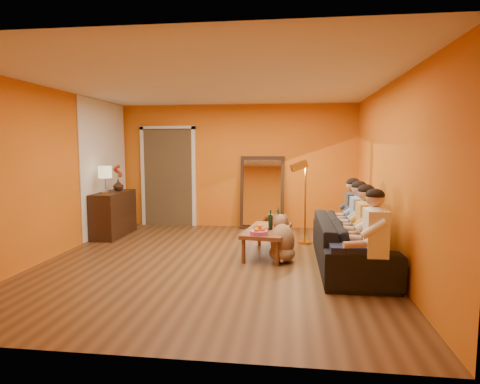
# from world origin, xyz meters

# --- Properties ---
(room_shell) EXTENTS (5.00, 5.50, 2.60)m
(room_shell) POSITION_xyz_m (0.00, 0.37, 1.30)
(room_shell) COLOR brown
(room_shell) RESTS_ON ground
(white_accent) EXTENTS (0.02, 1.90, 2.58)m
(white_accent) POSITION_xyz_m (-2.48, 1.75, 1.30)
(white_accent) COLOR white
(white_accent) RESTS_ON wall_left
(doorway_recess) EXTENTS (1.06, 0.30, 2.10)m
(doorway_recess) POSITION_xyz_m (-1.50, 2.83, 1.05)
(doorway_recess) COLOR #3F2D19
(doorway_recess) RESTS_ON floor
(door_jamb_left) EXTENTS (0.08, 0.06, 2.20)m
(door_jamb_left) POSITION_xyz_m (-2.07, 2.71, 1.05)
(door_jamb_left) COLOR white
(door_jamb_left) RESTS_ON wall_back
(door_jamb_right) EXTENTS (0.08, 0.06, 2.20)m
(door_jamb_right) POSITION_xyz_m (-0.93, 2.71, 1.05)
(door_jamb_right) COLOR white
(door_jamb_right) RESTS_ON wall_back
(door_header) EXTENTS (1.22, 0.06, 0.08)m
(door_header) POSITION_xyz_m (-1.50, 2.71, 2.12)
(door_header) COLOR white
(door_header) RESTS_ON wall_back
(mirror_frame) EXTENTS (0.92, 0.27, 1.51)m
(mirror_frame) POSITION_xyz_m (0.55, 2.63, 0.76)
(mirror_frame) COLOR #321D10
(mirror_frame) RESTS_ON floor
(mirror_glass) EXTENTS (0.78, 0.21, 1.35)m
(mirror_glass) POSITION_xyz_m (0.55, 2.59, 0.76)
(mirror_glass) COLOR white
(mirror_glass) RESTS_ON mirror_frame
(sideboard) EXTENTS (0.44, 1.18, 0.85)m
(sideboard) POSITION_xyz_m (-2.24, 1.55, 0.42)
(sideboard) COLOR #321D10
(sideboard) RESTS_ON floor
(table_lamp) EXTENTS (0.24, 0.24, 0.51)m
(table_lamp) POSITION_xyz_m (-2.24, 1.25, 1.10)
(table_lamp) COLOR beige
(table_lamp) RESTS_ON sideboard
(sofa) EXTENTS (2.35, 0.92, 0.69)m
(sofa) POSITION_xyz_m (2.00, 0.04, 0.34)
(sofa) COLOR black
(sofa) RESTS_ON floor
(coffee_table) EXTENTS (0.78, 1.29, 0.42)m
(coffee_table) POSITION_xyz_m (0.79, 0.51, 0.21)
(coffee_table) COLOR brown
(coffee_table) RESTS_ON floor
(floor_lamp) EXTENTS (0.34, 0.29, 1.44)m
(floor_lamp) POSITION_xyz_m (1.40, 1.34, 0.72)
(floor_lamp) COLOR gold
(floor_lamp) RESTS_ON floor
(dog) EXTENTS (0.58, 0.70, 0.71)m
(dog) POSITION_xyz_m (1.03, 0.22, 0.36)
(dog) COLOR #A3774A
(dog) RESTS_ON floor
(person_far_left) EXTENTS (0.70, 0.44, 1.22)m
(person_far_left) POSITION_xyz_m (2.13, -0.96, 0.61)
(person_far_left) COLOR white
(person_far_left) RESTS_ON sofa
(person_mid_left) EXTENTS (0.70, 0.44, 1.22)m
(person_mid_left) POSITION_xyz_m (2.13, -0.41, 0.61)
(person_mid_left) COLOR gold
(person_mid_left) RESTS_ON sofa
(person_mid_right) EXTENTS (0.70, 0.44, 1.22)m
(person_mid_right) POSITION_xyz_m (2.13, 0.14, 0.61)
(person_mid_right) COLOR #839ECA
(person_mid_right) RESTS_ON sofa
(person_far_right) EXTENTS (0.70, 0.44, 1.22)m
(person_far_right) POSITION_xyz_m (2.13, 0.69, 0.61)
(person_far_right) COLOR #353439
(person_far_right) RESTS_ON sofa
(fruit_bowl) EXTENTS (0.26, 0.26, 0.16)m
(fruit_bowl) POSITION_xyz_m (0.69, 0.06, 0.50)
(fruit_bowl) COLOR #CA4783
(fruit_bowl) RESTS_ON coffee_table
(wine_bottle) EXTENTS (0.07, 0.07, 0.31)m
(wine_bottle) POSITION_xyz_m (0.84, 0.46, 0.58)
(wine_bottle) COLOR black
(wine_bottle) RESTS_ON coffee_table
(tumbler) EXTENTS (0.10, 0.10, 0.09)m
(tumbler) POSITION_xyz_m (0.91, 0.63, 0.46)
(tumbler) COLOR #B27F3F
(tumbler) RESTS_ON coffee_table
(laptop) EXTENTS (0.38, 0.27, 0.03)m
(laptop) POSITION_xyz_m (0.97, 0.86, 0.43)
(laptop) COLOR black
(laptop) RESTS_ON coffee_table
(book_lower) EXTENTS (0.25, 0.29, 0.02)m
(book_lower) POSITION_xyz_m (0.61, 0.31, 0.43)
(book_lower) COLOR #321D10
(book_lower) RESTS_ON coffee_table
(book_mid) EXTENTS (0.22, 0.28, 0.02)m
(book_mid) POSITION_xyz_m (0.62, 0.32, 0.45)
(book_mid) COLOR #9D2611
(book_mid) RESTS_ON book_lower
(book_upper) EXTENTS (0.20, 0.23, 0.02)m
(book_upper) POSITION_xyz_m (0.61, 0.30, 0.47)
(book_upper) COLOR black
(book_upper) RESTS_ON book_mid
(vase) EXTENTS (0.20, 0.20, 0.21)m
(vase) POSITION_xyz_m (-2.24, 1.80, 0.96)
(vase) COLOR #321D10
(vase) RESTS_ON sideboard
(flowers) EXTENTS (0.17, 0.17, 0.51)m
(flowers) POSITION_xyz_m (-2.24, 1.80, 1.23)
(flowers) COLOR #9D2611
(flowers) RESTS_ON vase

